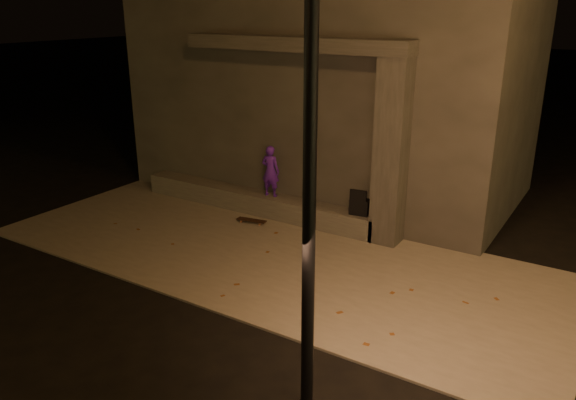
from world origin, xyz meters
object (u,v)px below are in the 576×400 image
Objects in this scene: backpack at (360,205)px; skateboard at (252,220)px; street_lamp_0 at (311,63)px; skateboarder at (270,171)px; column at (391,154)px.

skateboard is (-2.24, -0.65, -0.58)m from backpack.
street_lamp_0 is at bearing -58.13° from skateboard.
skateboard is at bearing -170.89° from backpack.
backpack is (2.17, 0.00, -0.38)m from skateboarder.
skateboard is at bearing 77.14° from skateboarder.
street_lamp_0 is (1.18, -5.16, 2.18)m from column.
skateboarder is at bearing 74.24° from skateboard.
backpack is at bearing 109.02° from street_lamp_0.
street_lamp_0 is (1.78, -5.16, 3.34)m from backpack.
backpack is at bearing 6.34° from skateboard.
backpack is at bearing 180.00° from column.
column is at bearing 102.88° from street_lamp_0.
street_lamp_0 is at bearing -77.12° from column.
backpack is 0.79× the size of skateboard.
skateboarder is 1.66× the size of skateboard.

